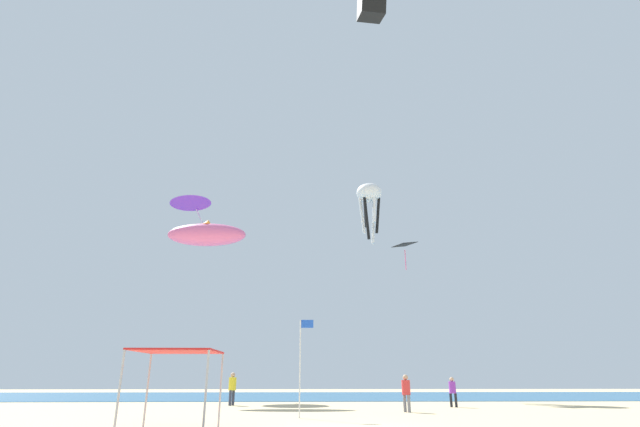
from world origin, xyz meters
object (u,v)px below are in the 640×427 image
kite_octopus_white (369,196)px  person_leftmost (232,386)px  banner_flag (301,358)px  person_near_tent (406,390)px  person_central (453,389)px  kite_inflatable_pink (207,235)px  kite_diamond_black (405,246)px  kite_delta_purple (191,200)px  canopy_tent (178,355)px

kite_octopus_white → person_leftmost: bearing=-71.4°
banner_flag → kite_octopus_white: kite_octopus_white is taller
person_near_tent → person_leftmost: size_ratio=0.92×
person_near_tent → person_central: person_near_tent is taller
kite_inflatable_pink → kite_diamond_black: size_ratio=2.65×
person_central → kite_octopus_white: size_ratio=0.29×
kite_delta_purple → kite_diamond_black: bearing=96.9°
kite_diamond_black → canopy_tent: bearing=-60.0°
canopy_tent → banner_flag: 6.42m
banner_flag → kite_diamond_black: kite_diamond_black is taller
kite_diamond_black → kite_octopus_white: size_ratio=0.40×
person_central → kite_octopus_white: 21.47m
person_leftmost → kite_diamond_black: size_ratio=0.84×
person_near_tent → kite_octopus_white: size_ratio=0.31×
kite_inflatable_pink → person_central: bearing=-18.8°
person_central → canopy_tent: bearing=80.3°
kite_inflatable_pink → banner_flag: bearing=-59.5°
banner_flag → kite_inflatable_pink: kite_inflatable_pink is taller
canopy_tent → person_leftmost: (-0.12, 14.45, -1.23)m
person_near_tent → kite_inflatable_pink: bearing=-156.5°
person_leftmost → person_central: bearing=105.1°
person_leftmost → kite_delta_purple: 21.42m
kite_octopus_white → kite_delta_purple: size_ratio=1.11×
person_near_tent → kite_delta_purple: kite_delta_purple is taller
banner_flag → kite_delta_purple: (-10.96, 21.26, 15.35)m
kite_octopus_white → kite_delta_purple: 17.21m
person_leftmost → kite_octopus_white: 22.55m
canopy_tent → person_leftmost: size_ratio=1.46×
person_near_tent → kite_delta_purple: (-16.21, 17.85, 16.74)m
canopy_tent → kite_inflatable_pink: kite_inflatable_pink is taller
canopy_tent → person_central: bearing=43.4°
banner_flag → kite_delta_purple: 28.43m
person_near_tent → banner_flag: size_ratio=0.43×
banner_flag → kite_octopus_white: bearing=72.9°
kite_diamond_black → person_central: bearing=-25.0°
person_near_tent → person_central: 5.34m
kite_delta_purple → person_near_tent: bearing=65.7°
canopy_tent → kite_inflatable_pink: bearing=100.2°
person_central → banner_flag: bearing=76.9°
person_leftmost → banner_flag: 10.56m
person_leftmost → kite_inflatable_pink: bearing=-116.0°
canopy_tent → banner_flag: (4.16, 4.88, 0.07)m
person_near_tent → kite_delta_purple: bearing=-166.1°
person_near_tent → person_central: (3.55, 3.99, -0.07)m
person_leftmost → kite_delta_purple: kite_delta_purple is taller
person_leftmost → kite_diamond_black: 17.56m
banner_flag → kite_octopus_white: (6.21, 20.16, 15.60)m
person_central → kite_diamond_black: bearing=-49.6°
canopy_tent → kite_diamond_black: size_ratio=1.22×
kite_octopus_white → kite_delta_purple: bearing=-120.3°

